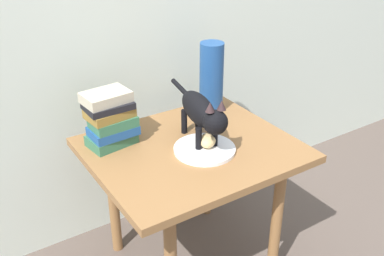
{
  "coord_description": "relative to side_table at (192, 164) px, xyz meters",
  "views": [
    {
      "loc": [
        -0.8,
        -1.25,
        1.43
      ],
      "look_at": [
        0.0,
        0.0,
        0.65
      ],
      "focal_mm": 42.17,
      "sensor_mm": 36.0,
      "label": 1
    }
  ],
  "objects": [
    {
      "name": "book_stack",
      "position": [
        -0.25,
        0.18,
        0.18
      ],
      "size": [
        0.19,
        0.15,
        0.21
      ],
      "color": "#336B4C",
      "rests_on": "side_table"
    },
    {
      "name": "plate",
      "position": [
        0.02,
        -0.05,
        0.09
      ],
      "size": [
        0.23,
        0.23,
        0.01
      ],
      "primitive_type": "cylinder",
      "color": "white",
      "rests_on": "side_table"
    },
    {
      "name": "green_vase",
      "position": [
        0.24,
        0.22,
        0.23
      ],
      "size": [
        0.1,
        0.1,
        0.31
      ],
      "primitive_type": "cylinder",
      "color": "navy",
      "rests_on": "side_table"
    },
    {
      "name": "side_table",
      "position": [
        0.0,
        0.0,
        0.0
      ],
      "size": [
        0.76,
        0.65,
        0.57
      ],
      "color": "olive",
      "rests_on": "ground"
    },
    {
      "name": "bread_roll",
      "position": [
        0.04,
        -0.05,
        0.12
      ],
      "size": [
        0.1,
        0.1,
        0.05
      ],
      "primitive_type": "ellipsoid",
      "rotation": [
        0.0,
        0.0,
        0.84
      ],
      "color": "#E0BC7A",
      "rests_on": "plate"
    },
    {
      "name": "cat",
      "position": [
        0.04,
        0.0,
        0.21
      ],
      "size": [
        0.14,
        0.47,
        0.23
      ],
      "color": "black",
      "rests_on": "side_table"
    }
  ]
}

